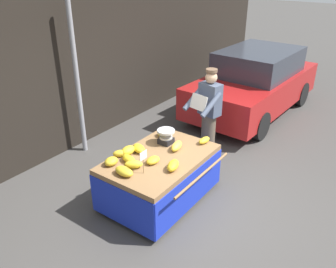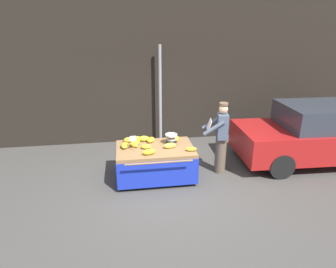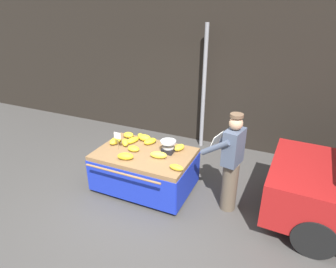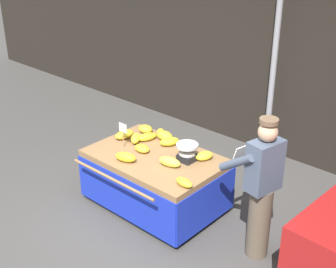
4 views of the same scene
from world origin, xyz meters
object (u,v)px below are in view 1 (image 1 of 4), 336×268
(banana_bunch_2, at_px, (128,150))
(vendor_person, at_px, (209,115))
(street_pole, at_px, (77,80))
(banana_bunch_6, at_px, (120,153))
(banana_bunch_0, at_px, (163,134))
(weighing_scale, at_px, (166,137))
(banana_bunch_7, at_px, (129,159))
(banana_bunch_3, at_px, (177,146))
(banana_bunch_4, at_px, (124,171))
(price_sign, at_px, (143,158))
(parked_car, at_px, (255,82))
(banana_bunch_9, at_px, (133,164))
(banana_bunch_10, at_px, (173,165))
(banana_bunch_5, at_px, (111,161))
(banana_bunch_8, at_px, (139,148))
(banana_bunch_1, at_px, (153,160))
(banana_bunch_11, at_px, (204,140))
(banana_cart, at_px, (160,168))

(banana_bunch_2, xyz_separation_m, vendor_person, (1.77, -0.37, 0.05))
(street_pole, xyz_separation_m, banana_bunch_6, (-0.74, -1.67, -0.62))
(banana_bunch_0, relative_size, banana_bunch_2, 0.98)
(weighing_scale, height_order, banana_bunch_7, weighing_scale)
(banana_bunch_3, bearing_deg, banana_bunch_2, 137.23)
(vendor_person, bearing_deg, banana_bunch_4, 179.08)
(price_sign, distance_m, banana_bunch_7, 0.41)
(banana_bunch_7, height_order, parked_car, parked_car)
(banana_bunch_2, relative_size, banana_bunch_9, 0.98)
(parked_car, bearing_deg, vendor_person, -175.24)
(banana_bunch_3, bearing_deg, price_sign, -178.87)
(banana_bunch_6, xyz_separation_m, banana_bunch_7, (-0.05, -0.22, -0.00))
(banana_bunch_2, distance_m, banana_bunch_9, 0.40)
(banana_bunch_10, bearing_deg, banana_bunch_6, 101.66)
(banana_bunch_4, height_order, vendor_person, vendor_person)
(banana_bunch_2, xyz_separation_m, banana_bunch_7, (-0.17, -0.17, -0.01))
(weighing_scale, relative_size, banana_bunch_5, 1.31)
(banana_bunch_0, height_order, banana_bunch_8, banana_bunch_8)
(banana_bunch_1, relative_size, banana_bunch_9, 0.89)
(banana_bunch_9, relative_size, banana_bunch_11, 1.05)
(banana_bunch_8, bearing_deg, banana_bunch_11, -38.98)
(banana_cart, distance_m, banana_bunch_1, 0.32)
(banana_bunch_2, bearing_deg, vendor_person, -11.74)
(banana_bunch_8, xyz_separation_m, vendor_person, (1.61, -0.29, 0.06))
(banana_bunch_6, xyz_separation_m, banana_bunch_9, (-0.13, -0.37, 0.00))
(street_pole, distance_m, price_sign, 2.45)
(banana_bunch_1, bearing_deg, banana_bunch_6, 105.08)
(banana_bunch_0, bearing_deg, banana_bunch_9, -167.05)
(weighing_scale, bearing_deg, banana_bunch_11, -53.19)
(banana_bunch_1, relative_size, banana_bunch_8, 0.84)
(price_sign, xyz_separation_m, banana_bunch_11, (1.25, -0.22, -0.20))
(street_pole, bearing_deg, vendor_person, -61.16)
(banana_bunch_6, bearing_deg, weighing_scale, -22.53)
(vendor_person, bearing_deg, banana_bunch_2, 168.26)
(banana_bunch_4, bearing_deg, banana_bunch_2, 36.09)
(banana_cart, relative_size, banana_bunch_0, 7.25)
(banana_cart, xyz_separation_m, weighing_scale, (0.40, 0.17, 0.32))
(banana_bunch_1, bearing_deg, price_sign, -167.50)
(banana_bunch_8, bearing_deg, banana_bunch_7, -163.90)
(banana_bunch_5, bearing_deg, banana_bunch_3, -28.71)
(banana_bunch_8, height_order, banana_bunch_11, banana_bunch_8)
(weighing_scale, distance_m, banana_bunch_2, 0.67)
(banana_bunch_8, bearing_deg, banana_cart, -80.15)
(banana_cart, height_order, banana_bunch_6, banana_bunch_6)
(banana_bunch_0, bearing_deg, banana_bunch_2, 173.44)
(street_pole, bearing_deg, weighing_scale, -89.97)
(parked_car, bearing_deg, weighing_scale, -178.43)
(banana_cart, relative_size, banana_bunch_6, 8.32)
(price_sign, bearing_deg, parked_car, 4.58)
(banana_bunch_6, bearing_deg, street_pole, 66.26)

